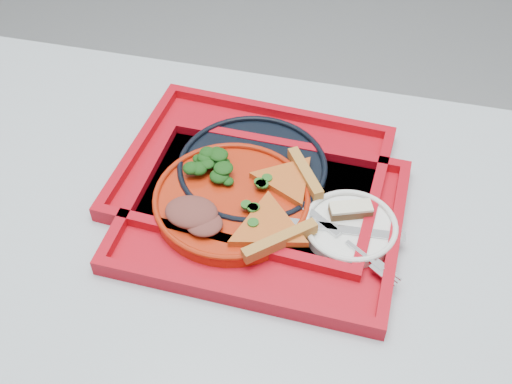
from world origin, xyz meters
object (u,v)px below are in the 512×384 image
at_px(tray_main, 262,218).
at_px(tray_far, 252,175).
at_px(dinner_plate, 232,202).
at_px(navy_plate, 252,170).
at_px(dessert_bar, 351,210).

bearing_deg(tray_main, tray_far, 114.72).
relative_size(tray_far, dinner_plate, 1.73).
relative_size(tray_far, navy_plate, 1.73).
height_order(tray_far, dessert_bar, dessert_bar).
relative_size(tray_main, dinner_plate, 1.73).
relative_size(navy_plate, dessert_bar, 3.55).
bearing_deg(tray_far, tray_main, -63.24).
distance_m(tray_main, tray_far, 0.10).
distance_m(dinner_plate, dessert_bar, 0.20).
height_order(tray_main, dinner_plate, dinner_plate).
xyz_separation_m(tray_main, dinner_plate, (-0.05, 0.01, 0.02)).
bearing_deg(navy_plate, tray_far, 0.00).
xyz_separation_m(tray_far, navy_plate, (-0.00, 0.00, 0.01)).
relative_size(dinner_plate, navy_plate, 1.00).
bearing_deg(dessert_bar, navy_plate, 139.06).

